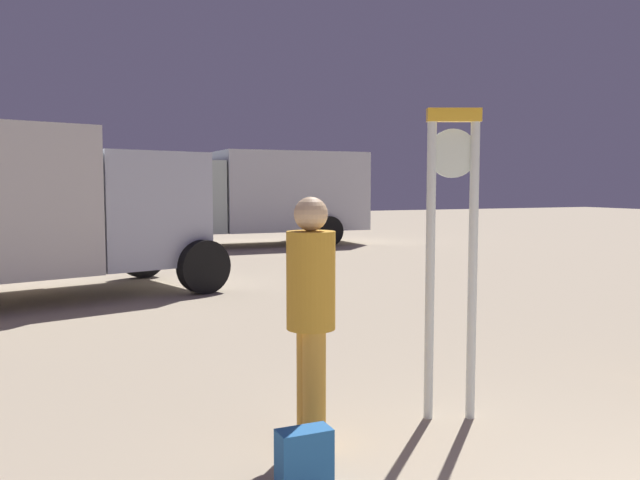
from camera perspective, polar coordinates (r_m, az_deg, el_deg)
standing_clock at (r=5.07m, az=11.43°, el=0.40°), size 0.40×0.24×2.38m
person_near_clock at (r=4.44m, az=-0.80°, el=-6.11°), size 0.33×0.33×1.73m
backpack at (r=4.03m, az=-1.43°, el=-18.81°), size 0.32×0.20×0.39m
box_truck_far at (r=19.87m, az=-4.73°, el=4.08°), size 6.41×2.57×2.82m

